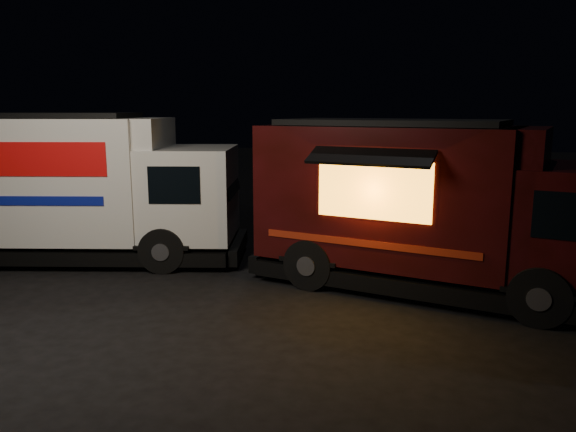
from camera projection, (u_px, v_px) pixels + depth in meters
The scene contains 3 objects.
ground at pixel (174, 286), 11.47m from camera, with size 80.00×80.00×0.00m, color black.
white_truck at pixel (81, 187), 13.27m from camera, with size 7.65×2.61×3.47m, color silver, non-canonical shape.
red_truck at pixel (436, 206), 11.01m from camera, with size 7.20×2.65×3.35m, color #370A0C, non-canonical shape.
Camera 1 is at (4.50, -10.30, 3.56)m, focal length 35.00 mm.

